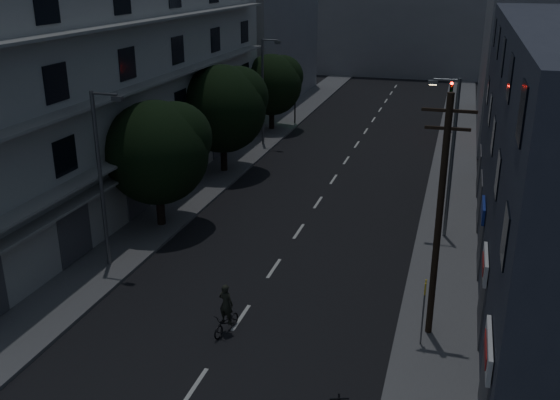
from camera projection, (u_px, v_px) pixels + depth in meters
The scene contains 19 objects.
ground at pixel (335, 177), 41.25m from camera, with size 160.00×160.00×0.00m, color black.
sidewalk_left at pixel (229, 166), 43.20m from camera, with size 3.00×90.00×0.15m, color #565659.
sidewalk_right at pixel (452, 186), 39.25m from camera, with size 3.00×90.00×0.15m, color #565659.
lane_markings at pixel (352, 152), 46.87m from camera, with size 0.15×60.50×0.01m.
building_left at pixel (109, 79), 35.67m from camera, with size 7.00×36.00×14.00m.
building_far_left at pixel (266, 22), 62.32m from camera, with size 6.00×20.00×16.00m, color slate.
building_far_right at pixel (523, 52), 51.13m from camera, with size 6.00×20.00×13.00m, color slate.
building_far_end at pixel (407, 35), 80.01m from camera, with size 24.00×8.00×10.00m, color slate.
tree_near at pixel (158, 149), 31.88m from camera, with size 5.37×5.37×6.62m.
tree_mid at pixel (223, 106), 40.67m from camera, with size 5.73×5.73×7.05m.
tree_far at pixel (272, 82), 51.91m from camera, with size 5.05×5.05×6.24m.
traffic_signal_far_right at pixel (451, 96), 51.54m from camera, with size 0.28×0.37×4.10m.
traffic_signal_far_left at pixel (295, 90), 53.97m from camera, with size 0.28×0.37×4.10m.
street_lamp_left_near at pixel (102, 172), 27.19m from camera, with size 1.51×0.25×8.00m.
street_lamp_right at pixel (450, 151), 30.30m from camera, with size 1.51×0.25×8.00m.
street_lamp_left_far at pixel (264, 87), 46.95m from camera, with size 1.51×0.25×8.00m.
utility_pole at pixel (439, 215), 21.75m from camera, with size 1.80×0.24×9.00m.
bus_stop_sign at pixel (424, 301), 22.02m from camera, with size 0.06×0.35×2.52m.
cyclist at pixel (226, 316), 23.38m from camera, with size 0.89×1.68×2.02m.
Camera 1 is at (7.50, -13.65, 12.91)m, focal length 40.00 mm.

